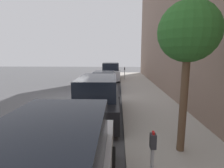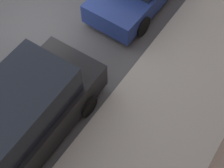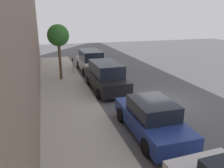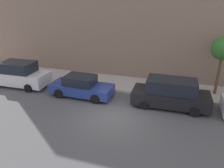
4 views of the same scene
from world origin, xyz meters
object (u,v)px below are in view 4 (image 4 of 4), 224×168
object	(u,v)px
parking_meter_far	(35,69)
street_tree	(223,49)
parked_suv_fourth	(19,75)
parked_sedan_third	(81,87)
parked_minivan_second	(171,94)

from	to	relation	value
parking_meter_far	street_tree	distance (m)	14.69
street_tree	parked_suv_fourth	bearing A→B (deg)	100.29
parked_sedan_third	street_tree	world-z (taller)	street_tree
parked_minivan_second	street_tree	size ratio (longest dim) A/B	1.19
parked_minivan_second	parked_suv_fourth	size ratio (longest dim) A/B	1.02
parked_minivan_second	parking_meter_far	bearing A→B (deg)	81.97
parked_minivan_second	parked_suv_fourth	distance (m)	11.83
parked_sedan_third	parked_suv_fourth	size ratio (longest dim) A/B	0.94
street_tree	parking_meter_far	bearing A→B (deg)	94.58
parked_suv_fourth	parking_meter_far	bearing A→B (deg)	-15.46
parked_suv_fourth	street_tree	bearing A→B (deg)	-79.71
parked_sedan_third	parking_meter_far	world-z (taller)	parked_sedan_third
parking_meter_far	parked_suv_fourth	bearing A→B (deg)	164.54
parked_sedan_third	street_tree	bearing A→B (deg)	-72.05
parked_minivan_second	parked_sedan_third	size ratio (longest dim) A/B	1.09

